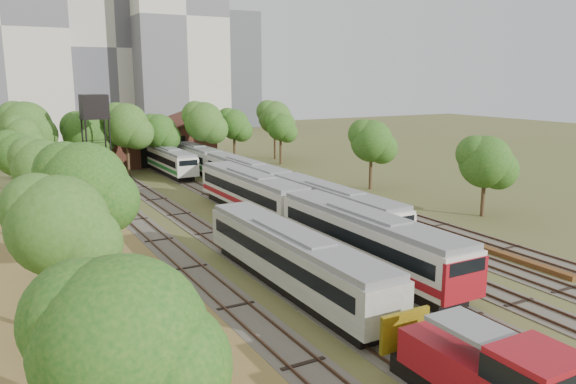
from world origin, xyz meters
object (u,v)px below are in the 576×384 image
railcar_red_set (299,212)px  railcar_green_set (246,175)px  shunter_locomotive (493,378)px  water_tower (94,109)px

railcar_red_set → railcar_green_set: railcar_red_set is taller
shunter_locomotive → railcar_green_set: bearing=76.9°
railcar_red_set → water_tower: size_ratio=3.31×
shunter_locomotive → water_tower: (-3.39, 55.05, 7.13)m
railcar_red_set → water_tower: bearing=107.0°
railcar_red_set → railcar_green_set: (4.00, 18.60, -0.21)m
railcar_green_set → shunter_locomotive: shunter_locomotive is taller
shunter_locomotive → water_tower: 55.62m
railcar_red_set → water_tower: water_tower is taller
railcar_green_set → railcar_red_set: bearing=-102.1°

